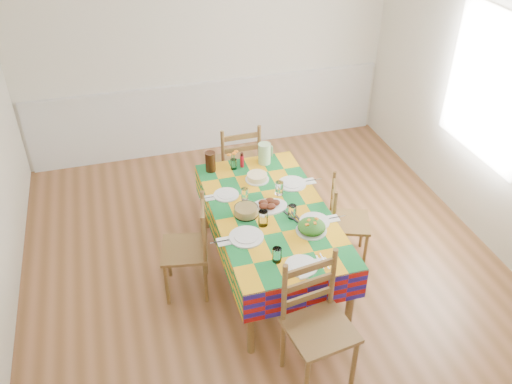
{
  "coord_description": "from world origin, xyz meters",
  "views": [
    {
      "loc": [
        -1.15,
        -3.61,
        3.56
      ],
      "look_at": [
        -0.11,
        0.01,
        0.95
      ],
      "focal_mm": 38.0,
      "sensor_mm": 36.0,
      "label": 1
    }
  ],
  "objects_px": {
    "green_pitcher": "(264,154)",
    "tea_pitcher": "(210,162)",
    "meat_platter": "(269,205)",
    "chair_left": "(190,249)",
    "dining_table": "(271,218)",
    "chair_near": "(317,325)",
    "chair_far": "(238,165)",
    "chair_right": "(345,221)"
  },
  "relations": [
    {
      "from": "dining_table",
      "to": "chair_right",
      "type": "distance_m",
      "value": 0.77
    },
    {
      "from": "chair_far",
      "to": "chair_left",
      "type": "bearing_deg",
      "value": 57.11
    },
    {
      "from": "meat_platter",
      "to": "green_pitcher",
      "type": "relative_size",
      "value": 1.56
    },
    {
      "from": "meat_platter",
      "to": "chair_left",
      "type": "bearing_deg",
      "value": -175.49
    },
    {
      "from": "meat_platter",
      "to": "dining_table",
      "type": "bearing_deg",
      "value": -86.55
    },
    {
      "from": "chair_right",
      "to": "chair_far",
      "type": "bearing_deg",
      "value": 53.58
    },
    {
      "from": "green_pitcher",
      "to": "chair_left",
      "type": "relative_size",
      "value": 0.23
    },
    {
      "from": "chair_near",
      "to": "chair_left",
      "type": "xyz_separation_m",
      "value": [
        -0.73,
        1.16,
        -0.05
      ]
    },
    {
      "from": "green_pitcher",
      "to": "chair_left",
      "type": "distance_m",
      "value": 1.26
    },
    {
      "from": "tea_pitcher",
      "to": "chair_far",
      "type": "relative_size",
      "value": 0.2
    },
    {
      "from": "green_pitcher",
      "to": "tea_pitcher",
      "type": "height_order",
      "value": "green_pitcher"
    },
    {
      "from": "chair_near",
      "to": "chair_far",
      "type": "bearing_deg",
      "value": 81.55
    },
    {
      "from": "tea_pitcher",
      "to": "chair_right",
      "type": "relative_size",
      "value": 0.23
    },
    {
      "from": "chair_near",
      "to": "chair_right",
      "type": "height_order",
      "value": "chair_near"
    },
    {
      "from": "green_pitcher",
      "to": "dining_table",
      "type": "bearing_deg",
      "value": -102.8
    },
    {
      "from": "meat_platter",
      "to": "green_pitcher",
      "type": "distance_m",
      "value": 0.76
    },
    {
      "from": "chair_near",
      "to": "chair_far",
      "type": "height_order",
      "value": "chair_near"
    },
    {
      "from": "dining_table",
      "to": "chair_near",
      "type": "relative_size",
      "value": 1.77
    },
    {
      "from": "chair_near",
      "to": "chair_left",
      "type": "height_order",
      "value": "chair_near"
    },
    {
      "from": "meat_platter",
      "to": "chair_left",
      "type": "height_order",
      "value": "chair_left"
    },
    {
      "from": "chair_left",
      "to": "tea_pitcher",
      "type": "bearing_deg",
      "value": 165.95
    },
    {
      "from": "dining_table",
      "to": "chair_far",
      "type": "bearing_deg",
      "value": 89.97
    },
    {
      "from": "dining_table",
      "to": "green_pitcher",
      "type": "relative_size",
      "value": 8.7
    },
    {
      "from": "tea_pitcher",
      "to": "meat_platter",
      "type": "bearing_deg",
      "value": -63.83
    },
    {
      "from": "chair_left",
      "to": "chair_right",
      "type": "height_order",
      "value": "chair_left"
    },
    {
      "from": "green_pitcher",
      "to": "meat_platter",
      "type": "bearing_deg",
      "value": -103.86
    },
    {
      "from": "meat_platter",
      "to": "tea_pitcher",
      "type": "height_order",
      "value": "tea_pitcher"
    },
    {
      "from": "chair_far",
      "to": "chair_left",
      "type": "height_order",
      "value": "chair_far"
    },
    {
      "from": "chair_far",
      "to": "chair_right",
      "type": "bearing_deg",
      "value": 122.24
    },
    {
      "from": "chair_far",
      "to": "green_pitcher",
      "type": "bearing_deg",
      "value": 114.14
    },
    {
      "from": "chair_left",
      "to": "green_pitcher",
      "type": "bearing_deg",
      "value": 141.82
    },
    {
      "from": "meat_platter",
      "to": "green_pitcher",
      "type": "bearing_deg",
      "value": 76.14
    },
    {
      "from": "green_pitcher",
      "to": "chair_near",
      "type": "distance_m",
      "value": 1.98
    },
    {
      "from": "green_pitcher",
      "to": "chair_right",
      "type": "bearing_deg",
      "value": -53.53
    },
    {
      "from": "meat_platter",
      "to": "chair_right",
      "type": "bearing_deg",
      "value": -2.71
    },
    {
      "from": "green_pitcher",
      "to": "tea_pitcher",
      "type": "bearing_deg",
      "value": 179.31
    },
    {
      "from": "chair_near",
      "to": "dining_table",
      "type": "bearing_deg",
      "value": 81.39
    },
    {
      "from": "dining_table",
      "to": "meat_platter",
      "type": "bearing_deg",
      "value": 93.45
    },
    {
      "from": "green_pitcher",
      "to": "tea_pitcher",
      "type": "relative_size",
      "value": 1.06
    },
    {
      "from": "dining_table",
      "to": "chair_right",
      "type": "xyz_separation_m",
      "value": [
        0.74,
        0.01,
        -0.21
      ]
    },
    {
      "from": "dining_table",
      "to": "chair_far",
      "type": "xyz_separation_m",
      "value": [
        0.0,
        1.16,
        -0.15
      ]
    },
    {
      "from": "dining_table",
      "to": "chair_near",
      "type": "height_order",
      "value": "chair_near"
    }
  ]
}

